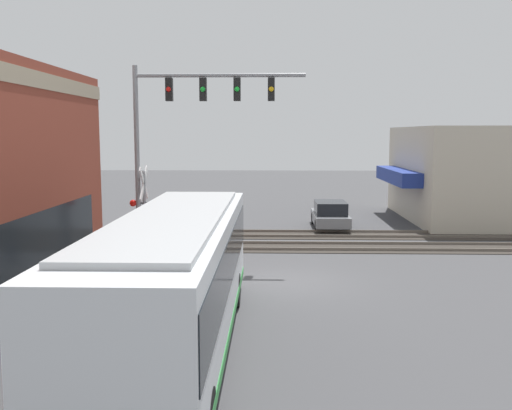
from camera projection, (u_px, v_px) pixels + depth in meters
ground_plane at (288, 282)px, 19.75m from camera, size 120.00×120.00×0.00m
shop_building at (476, 174)px, 33.83m from camera, size 10.79×9.45×5.50m
city_bus at (175, 277)px, 13.14m from camera, size 11.64×2.59×3.29m
traffic_signal_gantry at (188, 116)px, 22.67m from camera, size 0.42×6.84×7.79m
crossing_signal at (144, 203)px, 23.17m from camera, size 1.41×1.18×3.81m
rail_track_near at (284, 247)px, 25.70m from camera, size 2.60×60.00×0.15m
rail_track_far at (283, 234)px, 28.87m from camera, size 2.60×60.00×0.15m
parked_car_grey at (330, 216)px, 30.96m from camera, size 4.23×1.82×1.47m
pedestrian_at_crossing at (185, 242)px, 22.50m from camera, size 0.34×0.34×1.65m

